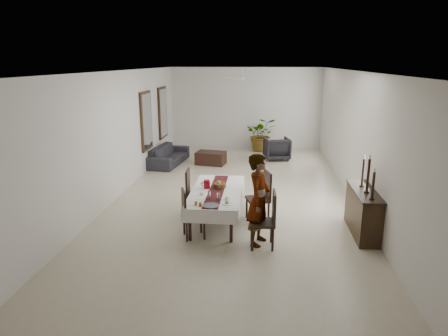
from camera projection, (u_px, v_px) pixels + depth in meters
floor at (234, 195)px, 10.60m from camera, size 6.00×12.00×0.00m
ceiling at (235, 71)px, 9.76m from camera, size 6.00×12.00×0.02m
wall_back at (246, 108)px, 15.94m from camera, size 6.00×0.02×3.20m
wall_front at (195, 233)px, 4.41m from camera, size 6.00×0.02×3.20m
wall_left at (121, 133)px, 10.46m from camera, size 0.02×12.00×3.20m
wall_right at (355, 137)px, 9.89m from camera, size 0.02×12.00×3.20m
dining_table_top at (217, 192)px, 8.70m from camera, size 0.93×2.22×0.05m
table_leg_fl at (190, 225)px, 7.82m from camera, size 0.06×0.06×0.65m
table_leg_fr at (231, 227)px, 7.74m from camera, size 0.06×0.06×0.65m
table_leg_bl at (205, 191)px, 9.84m from camera, size 0.06×0.06×0.65m
table_leg_br at (238, 192)px, 9.77m from camera, size 0.06×0.06×0.65m
tablecloth_top at (217, 191)px, 8.69m from camera, size 1.10×2.39×0.01m
tablecloth_drape_left at (192, 196)px, 8.78m from camera, size 0.01×2.39×0.28m
tablecloth_drape_right at (241, 197)px, 8.68m from camera, size 0.01×2.39×0.28m
tablecloth_drape_near at (209, 217)px, 7.59m from camera, size 1.09×0.01×0.28m
tablecloth_drape_far at (222, 181)px, 9.87m from camera, size 1.09×0.01×0.28m
table_runner at (217, 190)px, 8.69m from camera, size 0.33×2.32×0.00m
red_pitcher at (207, 184)px, 8.82m from camera, size 0.14×0.14×0.19m
pitcher_handle at (203, 184)px, 8.83m from camera, size 0.11×0.02×0.11m
wine_glass_near at (219, 196)px, 8.08m from camera, size 0.06×0.06×0.16m
wine_glass_mid at (209, 194)px, 8.19m from camera, size 0.06×0.06×0.16m
wine_glass_far at (219, 186)px, 8.71m from camera, size 0.06×0.06×0.16m
teacup_right at (227, 198)px, 8.13m from camera, size 0.08×0.08×0.06m
saucer_right at (227, 199)px, 8.13m from camera, size 0.14×0.14×0.01m
teacup_left at (202, 194)px, 8.40m from camera, size 0.08×0.08×0.06m
saucer_left at (202, 195)px, 8.41m from camera, size 0.14×0.14×0.01m
plate_near_right at (227, 204)px, 7.86m from camera, size 0.22×0.22×0.01m
bread_near_right at (227, 203)px, 7.85m from camera, size 0.08×0.08×0.08m
plate_near_left at (199, 200)px, 8.05m from camera, size 0.22×0.22×0.01m
plate_far_left at (206, 183)px, 9.21m from camera, size 0.22×0.22×0.01m
serving_tray at (211, 206)px, 7.76m from camera, size 0.33×0.33×0.02m
jam_jar_a at (200, 205)px, 7.74m from camera, size 0.06×0.06×0.07m
jam_jar_b at (196, 203)px, 7.80m from camera, size 0.06×0.06×0.07m
fruit_basket at (220, 185)px, 8.90m from camera, size 0.28×0.28×0.09m
fruit_red at (221, 182)px, 8.90m from camera, size 0.08×0.08×0.08m
fruit_green at (218, 182)px, 8.91m from camera, size 0.07×0.07×0.07m
fruit_yellow at (220, 183)px, 8.84m from camera, size 0.08×0.08×0.08m
chair_right_near_seat at (262, 223)px, 7.51m from camera, size 0.49×0.49×0.05m
chair_right_near_leg_fl at (273, 240)px, 7.39m from camera, size 0.05×0.05×0.46m
chair_right_near_leg_fr at (271, 231)px, 7.76m from camera, size 0.05×0.05×0.46m
chair_right_near_leg_bl at (252, 239)px, 7.41m from camera, size 0.05×0.05×0.46m
chair_right_near_leg_br at (252, 231)px, 7.77m from camera, size 0.05×0.05×0.46m
chair_right_near_back at (274, 207)px, 7.42m from camera, size 0.07×0.47×0.59m
chair_right_far_seat at (258, 199)px, 8.77m from camera, size 0.59×0.59×0.05m
chair_right_far_leg_fl at (269, 213)px, 8.69m from camera, size 0.06×0.06×0.47m
chair_right_far_leg_fr at (263, 207)px, 9.06m from camera, size 0.06×0.06×0.47m
chair_right_far_leg_bl at (251, 214)px, 8.61m from camera, size 0.06×0.06×0.47m
chair_right_far_leg_br at (247, 208)px, 8.98m from camera, size 0.06×0.06×0.47m
chair_right_far_back at (267, 185)px, 8.73m from camera, size 0.18×0.46×0.60m
chair_left_near_seat at (194, 216)px, 7.94m from camera, size 0.54×0.54×0.05m
chair_left_near_leg_fl at (184, 225)px, 8.12m from camera, size 0.05×0.05×0.42m
chair_left_near_leg_fr at (187, 232)px, 7.80m from camera, size 0.05×0.05×0.42m
chair_left_near_leg_bl at (201, 223)px, 8.20m from camera, size 0.05×0.05×0.42m
chair_left_near_leg_br at (204, 230)px, 7.88m from camera, size 0.05×0.05×0.42m
chair_left_near_back at (184, 203)px, 7.82m from camera, size 0.18×0.41×0.54m
chair_left_far_seat at (197, 196)px, 9.01m from camera, size 0.48×0.48×0.05m
chair_left_far_leg_fl at (190, 204)px, 9.27m from camera, size 0.05×0.05×0.46m
chair_left_far_leg_fr at (188, 209)px, 8.91m from camera, size 0.05×0.05×0.46m
chair_left_far_leg_bl at (207, 204)px, 9.25m from camera, size 0.05×0.05×0.46m
chair_left_far_leg_br at (205, 210)px, 8.89m from camera, size 0.05×0.05×0.46m
chair_left_far_back at (188, 183)px, 8.94m from camera, size 0.06×0.46×0.59m
woman at (259, 200)px, 7.55m from camera, size 0.59×0.74×1.78m
sideboard_body at (363, 213)px, 8.12m from camera, size 0.40×1.50×0.90m
sideboard_top at (365, 191)px, 8.00m from camera, size 0.44×1.56×0.03m
candlestick_near_base at (372, 199)px, 7.46m from camera, size 0.10×0.10×0.03m
candlestick_near_shaft at (373, 185)px, 7.39m from camera, size 0.05×0.05×0.50m
candlestick_near_candle at (375, 170)px, 7.32m from camera, size 0.04×0.04×0.08m
candlestick_mid_base at (367, 192)px, 7.85m from camera, size 0.10×0.10×0.03m
candlestick_mid_shaft at (368, 175)px, 7.76m from camera, size 0.05×0.05×0.65m
candlestick_mid_candle at (370, 157)px, 7.66m from camera, size 0.04×0.04×0.08m
candlestick_far_base at (362, 186)px, 8.23m from camera, size 0.10×0.10×0.03m
candlestick_far_shaft at (363, 172)px, 8.16m from camera, size 0.05×0.05×0.55m
candlestick_far_candle at (365, 157)px, 8.07m from camera, size 0.04×0.04×0.08m
sofa at (169, 155)px, 13.68m from camera, size 1.07×2.21×0.62m
armchair at (277, 149)px, 14.28m from camera, size 1.01×1.03×0.79m
coffee_table at (211, 158)px, 13.66m from camera, size 1.06×0.80×0.43m
potted_plant at (262, 134)px, 15.60m from camera, size 1.22×1.07×1.31m
mirror_frame_near at (146, 121)px, 12.57m from camera, size 0.06×1.05×1.85m
mirror_glass_near at (147, 121)px, 12.57m from camera, size 0.01×0.90×1.70m
mirror_frame_far at (163, 113)px, 14.59m from camera, size 0.06×1.05×1.85m
mirror_glass_far at (164, 113)px, 14.59m from camera, size 0.01×0.90×1.70m
fan_rod at (242, 72)px, 12.67m from camera, size 0.04×0.04×0.20m
fan_hub at (242, 78)px, 12.72m from camera, size 0.16×0.16×0.08m
fan_blade_n at (242, 78)px, 13.06m from camera, size 0.10×0.55×0.01m
fan_blade_s at (241, 79)px, 12.39m from camera, size 0.10×0.55×0.01m
fan_blade_e at (253, 78)px, 12.69m from camera, size 0.55×0.10×0.01m
fan_blade_w at (231, 78)px, 12.76m from camera, size 0.55×0.10×0.01m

